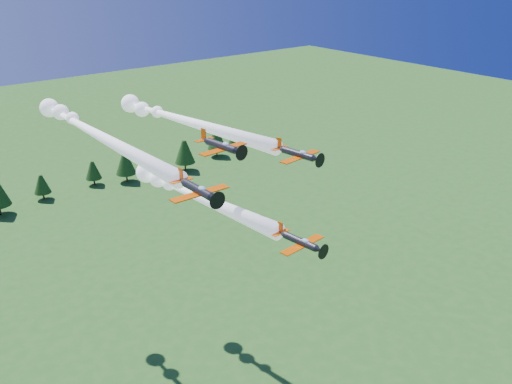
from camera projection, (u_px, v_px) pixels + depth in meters
plane_lead at (192, 194)px, 92.72m from camera, size 9.54×41.83×3.70m
plane_left at (94, 133)px, 97.69m from camera, size 8.43×59.86×3.70m
plane_right at (182, 120)px, 105.30m from camera, size 11.85×50.53×3.70m
plane_slot at (222, 146)px, 85.80m from camera, size 8.58×9.31×3.00m
treeline at (18, 191)px, 176.14m from camera, size 171.58×21.03×11.88m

